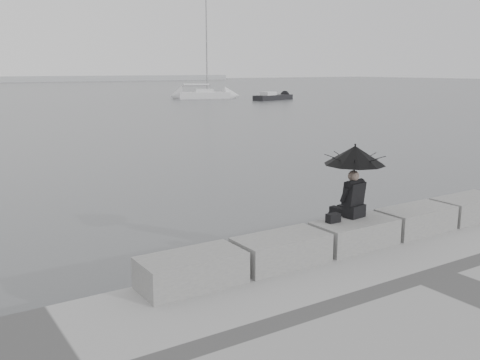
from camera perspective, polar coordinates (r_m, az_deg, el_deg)
ground at (r=10.70m, az=10.25°, el=-8.88°), size 360.00×360.00×0.00m
stone_block_far_left at (r=8.22m, az=-5.20°, el=-9.60°), size 1.60×0.80×0.50m
stone_block_left at (r=9.08m, az=4.42°, el=-7.49°), size 1.60×0.80×0.50m
stone_block_centre at (r=10.15m, az=12.13°, el=-5.62°), size 1.60×0.80×0.50m
stone_block_right at (r=11.38m, az=18.24°, el=-4.06°), size 1.60×0.80×0.50m
stone_block_far_right at (r=12.71m, az=23.10°, el=-2.79°), size 1.60×0.80×0.50m
seated_person at (r=10.13m, az=12.15°, el=1.63°), size 1.14×1.14×1.39m
bag at (r=9.88m, az=9.91°, el=-4.01°), size 0.25×0.15×0.16m
sailboat_right at (r=69.09m, az=-3.85°, el=9.12°), size 6.83×4.58×12.90m
small_motorboat at (r=65.88m, az=3.55°, el=8.80°), size 5.96×2.94×1.10m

